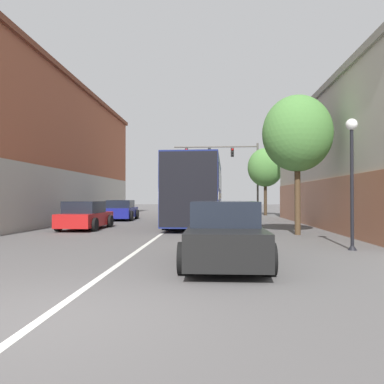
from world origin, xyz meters
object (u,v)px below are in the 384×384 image
parked_car_left_near (85,216)px  parked_car_left_mid (121,210)px  bus (198,189)px  traffic_signal_gantry (230,162)px  street_tree_far (265,168)px  hatchback_foreground (224,234)px  street_tree_near (297,134)px  street_lamp (352,169)px

parked_car_left_near → parked_car_left_mid: parked_car_left_mid is taller
bus → traffic_signal_gantry: size_ratio=1.42×
traffic_signal_gantry → street_tree_far: size_ratio=1.32×
street_tree_far → hatchback_foreground: bearing=-100.2°
hatchback_foreground → parked_car_left_mid: (-6.55, 16.43, -0.03)m
parked_car_left_near → parked_car_left_mid: 7.47m
parked_car_left_near → street_tree_near: size_ratio=0.68×
parked_car_left_mid → street_tree_far: (10.80, 7.19, 3.47)m
bus → street_tree_near: (4.36, -5.29, 2.19)m
bus → hatchback_foreground: bus is taller
parked_car_left_near → street_tree_far: (10.71, 14.66, 3.48)m
bus → street_lamp: 10.96m
street_lamp → bus: bearing=116.8°
street_tree_near → street_tree_far: bearing=86.5°
traffic_signal_gantry → street_tree_far: (3.01, -1.45, -0.67)m
hatchback_foreground → traffic_signal_gantry: traffic_signal_gantry is taller
street_lamp → parked_car_left_near: bearing=147.2°
parked_car_left_near → street_tree_near: street_tree_near is taller
hatchback_foreground → parked_car_left_mid: bearing=21.8°
bus → street_tree_near: 7.20m
street_lamp → parked_car_left_mid: bearing=126.3°
hatchback_foreground → parked_car_left_mid: hatchback_foreground is taller
street_tree_near → parked_car_left_near: bearing=167.6°
parked_car_left_near → traffic_signal_gantry: 18.33m
parked_car_left_near → traffic_signal_gantry: size_ratio=0.51×
traffic_signal_gantry → street_tree_near: size_ratio=1.32×
street_lamp → street_tree_far: (0.44, 21.28, 1.75)m
bus → traffic_signal_gantry: traffic_signal_gantry is taller
street_lamp → hatchback_foreground: bearing=-148.5°
parked_car_left_mid → traffic_signal_gantry: bearing=-44.8°
parked_car_left_mid → street_tree_near: bearing=-137.2°
hatchback_foreground → street_tree_near: (3.24, 6.82, 3.50)m
street_tree_near → street_tree_far: street_tree_far is taller
parked_car_left_mid → street_tree_near: street_tree_near is taller
street_tree_far → parked_car_left_near: bearing=-126.1°
street_tree_near → traffic_signal_gantry: bearing=96.2°
hatchback_foreground → street_tree_far: 24.24m
bus → parked_car_left_near: size_ratio=2.77×
parked_car_left_near → street_tree_far: bearing=-35.3°
parked_car_left_near → traffic_signal_gantry: bearing=-24.7°
bus → parked_car_left_mid: bearing=53.5°
parked_car_left_near → hatchback_foreground: bearing=-143.4°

